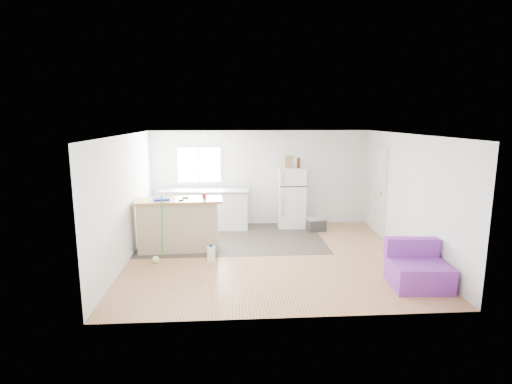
# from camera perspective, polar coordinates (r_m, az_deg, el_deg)

# --- Properties ---
(room) EXTENTS (5.51, 5.01, 2.41)m
(room) POSITION_cam_1_polar(r_m,az_deg,el_deg) (7.73, 2.10, -0.73)
(room) COLOR brown
(room) RESTS_ON ground
(vinyl_zone) EXTENTS (4.05, 2.50, 0.00)m
(vinyl_zone) POSITION_cam_1_polar(r_m,az_deg,el_deg) (9.20, -3.28, -6.59)
(vinyl_zone) COLOR #363029
(vinyl_zone) RESTS_ON floor
(window) EXTENTS (1.18, 0.06, 0.98)m
(window) POSITION_cam_1_polar(r_m,az_deg,el_deg) (10.12, -8.13, 3.87)
(window) COLOR white
(window) RESTS_ON back_wall
(interior_door) EXTENTS (0.11, 0.92, 2.10)m
(interior_door) POSITION_cam_1_polar(r_m,az_deg,el_deg) (9.89, 17.05, 0.23)
(interior_door) COLOR white
(interior_door) RESTS_ON right_wall
(ceiling_fixture) EXTENTS (0.30, 0.30, 0.07)m
(ceiling_fixture) POSITION_cam_1_polar(r_m,az_deg,el_deg) (8.75, -6.59, 8.20)
(ceiling_fixture) COLOR white
(ceiling_fixture) RESTS_ON ceiling
(kitchen_cabinets) EXTENTS (2.22, 0.81, 1.26)m
(kitchen_cabinets) POSITION_cam_1_polar(r_m,az_deg,el_deg) (9.97, -7.31, -2.36)
(kitchen_cabinets) COLOR white
(kitchen_cabinets) RESTS_ON floor
(peninsula) EXTENTS (1.79, 0.77, 1.08)m
(peninsula) POSITION_cam_1_polar(r_m,az_deg,el_deg) (8.40, -11.00, -4.57)
(peninsula) COLOR tan
(peninsula) RESTS_ON floor
(refrigerator) EXTENTS (0.68, 0.65, 1.50)m
(refrigerator) POSITION_cam_1_polar(r_m,az_deg,el_deg) (10.02, 5.08, -0.77)
(refrigerator) COLOR white
(refrigerator) RESTS_ON floor
(cooler) EXTENTS (0.48, 0.37, 0.34)m
(cooler) POSITION_cam_1_polar(r_m,az_deg,el_deg) (9.83, 8.61, -4.55)
(cooler) COLOR #2C2D2F
(cooler) RESTS_ON floor
(purple_seat) EXTENTS (0.94, 0.90, 0.72)m
(purple_seat) POSITION_cam_1_polar(r_m,az_deg,el_deg) (7.16, 22.04, -10.25)
(purple_seat) COLOR purple
(purple_seat) RESTS_ON floor
(cleaner_jug) EXTENTS (0.16, 0.12, 0.33)m
(cleaner_jug) POSITION_cam_1_polar(r_m,az_deg,el_deg) (7.79, -6.43, -8.74)
(cleaner_jug) COLOR white
(cleaner_jug) RESTS_ON floor
(mop) EXTENTS (0.26, 0.37, 1.33)m
(mop) POSITION_cam_1_polar(r_m,az_deg,el_deg) (7.86, -13.91, -8.14)
(mop) COLOR green
(mop) RESTS_ON floor
(red_cup) EXTENTS (0.08, 0.08, 0.12)m
(red_cup) POSITION_cam_1_polar(r_m,az_deg,el_deg) (8.27, -7.40, -0.49)
(red_cup) COLOR red
(red_cup) RESTS_ON peninsula
(blue_tray) EXTENTS (0.35, 0.30, 0.04)m
(blue_tray) POSITION_cam_1_polar(r_m,az_deg,el_deg) (8.25, -13.37, -1.02)
(blue_tray) COLOR #131CB3
(blue_tray) RESTS_ON peninsula
(tool_a) EXTENTS (0.14, 0.06, 0.03)m
(tool_a) POSITION_cam_1_polar(r_m,az_deg,el_deg) (8.35, -10.04, -0.78)
(tool_a) COLOR black
(tool_a) RESTS_ON peninsula
(tool_b) EXTENTS (0.10, 0.04, 0.03)m
(tool_b) POSITION_cam_1_polar(r_m,az_deg,el_deg) (8.12, -10.62, -1.13)
(tool_b) COLOR black
(tool_b) RESTS_ON peninsula
(cardboard_box) EXTENTS (0.21, 0.13, 0.30)m
(cardboard_box) POSITION_cam_1_polar(r_m,az_deg,el_deg) (9.84, 4.62, 4.32)
(cardboard_box) COLOR #A1815C
(cardboard_box) RESTS_ON refrigerator
(bottle_left) EXTENTS (0.08, 0.08, 0.25)m
(bottle_left) POSITION_cam_1_polar(r_m,az_deg,el_deg) (9.79, 6.05, 4.12)
(bottle_left) COLOR #3D140B
(bottle_left) RESTS_ON refrigerator
(bottle_right) EXTENTS (0.08, 0.08, 0.25)m
(bottle_right) POSITION_cam_1_polar(r_m,az_deg,el_deg) (9.93, 6.12, 4.21)
(bottle_right) COLOR #3D140B
(bottle_right) RESTS_ON refrigerator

